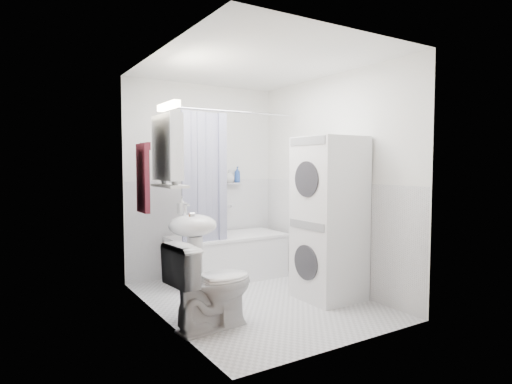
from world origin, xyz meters
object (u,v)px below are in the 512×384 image
sink (194,241)px  toilet (212,285)px  washer_dryer (329,218)px  bathtub (227,255)px

sink → toilet: size_ratio=1.38×
sink → washer_dryer: washer_dryer is taller
bathtub → washer_dryer: 1.46m
washer_dryer → bathtub: bearing=112.5°
sink → toilet: sink is taller
bathtub → washer_dryer: (0.53, -1.25, 0.55)m
bathtub → toilet: size_ratio=1.85×
bathtub → sink: bearing=-130.6°
sink → washer_dryer: 1.45m
sink → washer_dryer: size_ratio=0.62×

